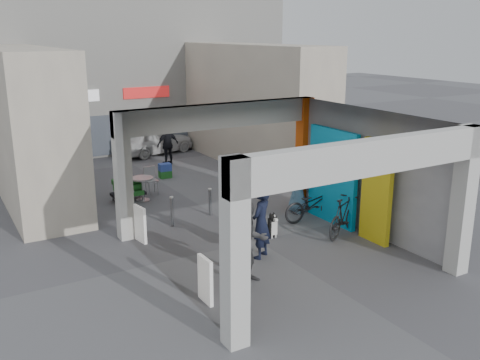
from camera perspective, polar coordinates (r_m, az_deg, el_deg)
ground at (r=14.60m, az=1.89°, el=-6.50°), size 90.00×90.00×0.00m
arcade_canopy at (r=13.54m, az=5.76°, el=1.89°), size 6.40×6.45×6.40m
far_building at (r=26.48m, az=-14.75°, el=11.83°), size 18.00×4.08×8.00m
plaza_bldg_left at (r=19.36m, az=-21.93°, el=5.57°), size 2.00×9.00×5.00m
plaza_bldg_right at (r=22.48m, az=1.46°, el=7.93°), size 2.00×9.00×5.00m
bollard_left at (r=15.66m, az=-7.28°, el=-3.37°), size 0.09×0.09×0.88m
bollard_center at (r=16.47m, az=-3.21°, el=-2.37°), size 0.09×0.09×0.84m
bollard_right at (r=17.19m, az=2.24°, el=-1.44°), size 0.09×0.09×0.92m
advert_board_near at (r=11.31m, az=-3.70°, el=-10.57°), size 0.10×0.55×1.00m
advert_board_far at (r=14.62m, az=-10.60°, el=-4.62°), size 0.17×0.56×1.00m
cafe_set at (r=18.43m, az=-11.03°, el=-0.95°), size 1.57×1.27×0.95m
produce_stand at (r=18.32m, az=-11.84°, el=-1.26°), size 1.10×0.60×0.73m
crate_stack at (r=20.90m, az=-8.00°, el=0.99°), size 0.47×0.38×0.56m
border_collie at (r=14.82m, az=3.35°, el=-4.99°), size 0.27×0.52×0.72m
man_with_dog at (r=13.27m, az=2.27°, el=-4.58°), size 0.80×0.73×1.83m
man_back_turned at (r=11.97m, az=0.92°, el=-6.70°), size 1.02×0.86×1.89m
man_elderly at (r=16.75m, az=6.27°, el=-0.56°), size 0.96×0.75×1.72m
man_crates at (r=22.90m, az=-7.71°, el=3.77°), size 1.06×0.57×1.72m
bicycle_front at (r=16.13m, az=7.74°, el=-2.54°), size 1.97×0.75×1.02m
bicycle_rear at (r=15.11m, az=10.97°, el=-3.77°), size 1.88×1.29×1.11m
white_van at (r=25.05m, az=-9.14°, el=4.20°), size 3.98×2.35×1.27m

